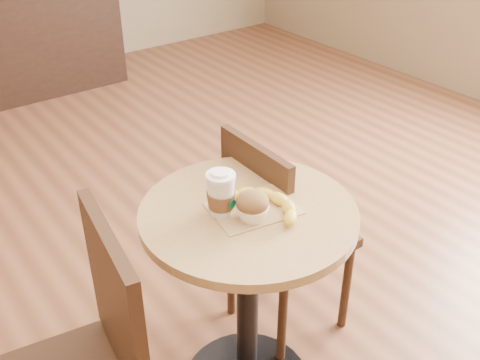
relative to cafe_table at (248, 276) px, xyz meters
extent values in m
cylinder|color=black|center=(0.00, 0.00, -0.13)|extent=(0.07, 0.07, 0.72)
cylinder|color=#A37D4A|center=(0.00, 0.00, 0.23)|extent=(0.63, 0.63, 0.03)
cube|color=#372113|center=(-0.45, -0.08, 0.21)|extent=(0.09, 0.39, 0.43)
cube|color=#372113|center=(0.32, 0.16, -0.09)|extent=(0.38, 0.38, 0.04)
cylinder|color=#372113|center=(0.48, 0.00, -0.30)|extent=(0.03, 0.03, 0.42)
cylinder|color=#372113|center=(0.48, 0.32, -0.30)|extent=(0.03, 0.03, 0.42)
cylinder|color=#372113|center=(0.16, 0.01, -0.30)|extent=(0.03, 0.03, 0.42)
cylinder|color=#372113|center=(0.17, 0.32, -0.30)|extent=(0.03, 0.03, 0.42)
cube|color=#372113|center=(0.16, 0.17, 0.14)|extent=(0.03, 0.35, 0.39)
cube|color=#AC8453|center=(0.01, 0.00, 0.25)|extent=(0.27, 0.22, 0.00)
cylinder|color=white|center=(-0.07, 0.03, 0.37)|extent=(0.08, 0.08, 0.01)
cylinder|color=white|center=(-0.07, 0.03, 0.38)|extent=(0.05, 0.05, 0.01)
cylinder|color=#085438|center=(-0.06, -0.01, 0.29)|extent=(0.03, 0.01, 0.03)
ellipsoid|color=brown|center=(-0.02, -0.04, 0.30)|extent=(0.09, 0.09, 0.06)
ellipsoid|color=beige|center=(-0.02, -0.04, 0.32)|extent=(0.03, 0.03, 0.02)
camera|label=1|loc=(-0.81, -1.04, 1.15)|focal=42.00mm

